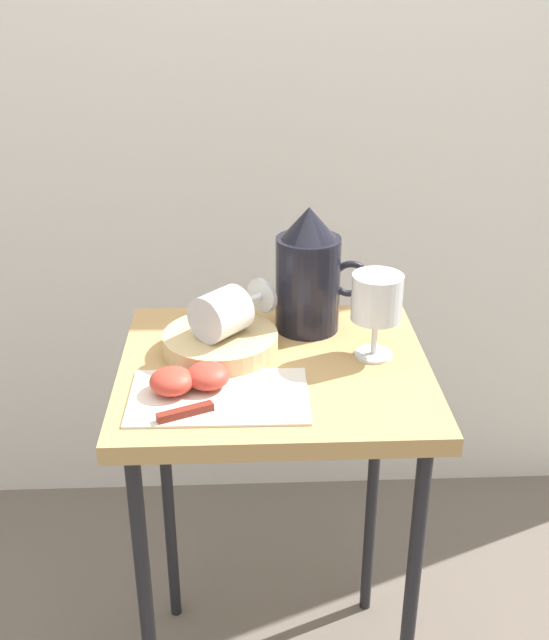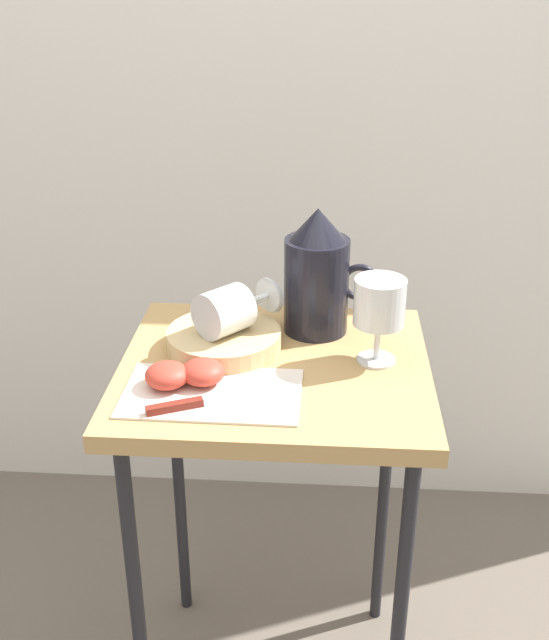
{
  "view_description": "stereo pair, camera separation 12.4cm",
  "coord_description": "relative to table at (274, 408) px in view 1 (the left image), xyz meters",
  "views": [
    {
      "loc": [
        -0.05,
        -1.12,
        1.35
      ],
      "look_at": [
        0.0,
        0.0,
        0.82
      ],
      "focal_mm": 43.63,
      "sensor_mm": 36.0,
      "label": 1
    },
    {
      "loc": [
        0.08,
        -1.12,
        1.35
      ],
      "look_at": [
        0.0,
        0.0,
        0.82
      ],
      "focal_mm": 43.63,
      "sensor_mm": 36.0,
      "label": 2
    }
  ],
  "objects": [
    {
      "name": "pitcher",
      "position": [
        0.07,
        0.13,
        0.18
      ],
      "size": [
        0.17,
        0.11,
        0.23
      ],
      "color": "black",
      "rests_on": "table"
    },
    {
      "name": "linen_napkin",
      "position": [
        -0.09,
        -0.1,
        0.09
      ],
      "size": [
        0.27,
        0.17,
        0.0
      ],
      "primitive_type": "cube",
      "rotation": [
        0.0,
        0.0,
        -0.01
      ],
      "color": "silver",
      "rests_on": "table"
    },
    {
      "name": "knife",
      "position": [
        -0.1,
        -0.14,
        0.09
      ],
      "size": [
        0.22,
        0.11,
        0.01
      ],
      "color": "silver",
      "rests_on": "linen_napkin"
    },
    {
      "name": "apple_half_right",
      "position": [
        -0.11,
        -0.07,
        0.11
      ],
      "size": [
        0.07,
        0.07,
        0.04
      ],
      "primitive_type": "ellipsoid",
      "color": "#CC3D2D",
      "rests_on": "linen_napkin"
    },
    {
      "name": "basket_tray",
      "position": [
        -0.09,
        0.05,
        0.1
      ],
      "size": [
        0.19,
        0.19,
        0.03
      ],
      "primitive_type": "cylinder",
      "color": "tan",
      "rests_on": "table"
    },
    {
      "name": "wine_glass_tipped_near",
      "position": [
        -0.08,
        0.05,
        0.15
      ],
      "size": [
        0.14,
        0.15,
        0.07
      ],
      "color": "silver",
      "rests_on": "basket_tray"
    },
    {
      "name": "wine_glass_tipped_far",
      "position": [
        -0.08,
        0.04,
        0.16
      ],
      "size": [
        0.15,
        0.15,
        0.08
      ],
      "color": "silver",
      "rests_on": "basket_tray"
    },
    {
      "name": "wine_glass_upright",
      "position": [
        0.17,
        0.02,
        0.18
      ],
      "size": [
        0.08,
        0.08,
        0.15
      ],
      "color": "silver",
      "rests_on": "table"
    },
    {
      "name": "table",
      "position": [
        0.0,
        0.0,
        0.0
      ],
      "size": [
        0.51,
        0.46,
        0.74
      ],
      "color": "tan",
      "rests_on": "ground_plane"
    },
    {
      "name": "curtain_drape",
      "position": [
        0.0,
        0.66,
        0.43
      ],
      "size": [
        2.4,
        0.03,
        2.16
      ],
      "primitive_type": "cube",
      "color": "silver",
      "rests_on": "ground_plane"
    },
    {
      "name": "apple_half_left",
      "position": [
        -0.16,
        -0.09,
        0.11
      ],
      "size": [
        0.07,
        0.07,
        0.04
      ],
      "primitive_type": "ellipsoid",
      "color": "#CC3D2D",
      "rests_on": "linen_napkin"
    }
  ]
}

